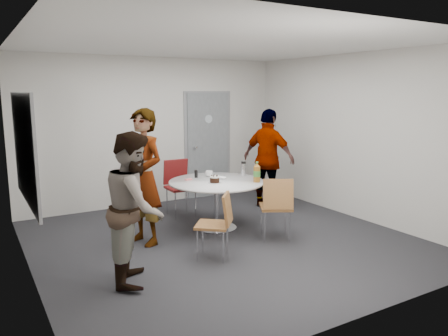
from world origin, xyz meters
TOP-DOWN VIEW (x-y plane):
  - floor at (0.00, 0.00)m, footprint 5.00×5.00m
  - ceiling at (0.00, 0.00)m, footprint 5.00×5.00m
  - wall_back at (0.00, 2.50)m, footprint 5.00×0.00m
  - wall_left at (-2.50, 0.00)m, footprint 0.00×5.00m
  - wall_right at (2.50, 0.00)m, footprint 0.00×5.00m
  - wall_front at (0.00, -2.50)m, footprint 5.00×0.00m
  - door at (1.10, 2.48)m, footprint 1.02×0.17m
  - whiteboard at (-2.46, 0.20)m, footprint 0.04×1.90m
  - table at (0.22, 0.51)m, footprint 1.43×1.43m
  - chair_near_left at (-0.38, -0.55)m, footprint 0.59×0.58m
  - chair_near_right at (0.64, -0.39)m, footprint 0.60×0.62m
  - chair_far at (0.02, 1.54)m, footprint 0.46×0.50m
  - person_main at (-0.98, 0.47)m, footprint 0.63×0.78m
  - person_left at (-1.49, -0.63)m, footprint 0.90×1.00m
  - person_right at (1.62, 1.16)m, footprint 0.77×1.13m

SIDE VIEW (x-z plane):
  - floor at x=0.00m, z-range 0.00..0.00m
  - chair_near_left at x=-0.38m, z-range 0.09..0.93m
  - chair_near_right at x=0.64m, z-range 0.10..1.01m
  - chair_far at x=0.02m, z-range 0.11..1.05m
  - table at x=0.22m, z-range 0.12..1.18m
  - person_left at x=-1.49m, z-range 0.00..1.67m
  - person_right at x=1.62m, z-range 0.00..1.78m
  - person_main at x=-0.98m, z-range 0.00..1.86m
  - door at x=1.10m, z-range -0.03..2.09m
  - wall_back at x=0.00m, z-range -1.15..3.85m
  - wall_left at x=-2.50m, z-range -1.15..3.85m
  - wall_right at x=2.50m, z-range -1.15..3.85m
  - wall_front at x=0.00m, z-range -1.15..3.85m
  - whiteboard at x=-2.46m, z-range 0.82..2.08m
  - ceiling at x=0.00m, z-range 2.70..2.70m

